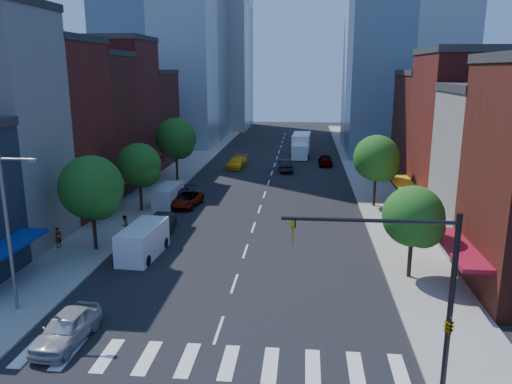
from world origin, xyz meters
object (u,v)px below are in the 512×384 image
Objects in this scene: traffic_car_far at (325,160)px; traffic_car_oncoming at (285,165)px; parked_car_second at (166,223)px; pedestrian_far at (125,225)px; parked_car_rear at (185,197)px; parked_car_third at (187,200)px; cargo_van_far at (168,196)px; pedestrian_near at (58,238)px; taxi at (237,162)px; parked_car_front at (67,328)px; box_truck at (301,146)px; cargo_van_near at (142,242)px.

traffic_car_oncoming is at bearing 38.86° from traffic_car_far.
pedestrian_far is at bearing -153.19° from parked_car_second.
traffic_car_oncoming is (9.73, 18.26, 0.06)m from parked_car_rear.
traffic_car_oncoming is at bearing 58.22° from parked_car_rear.
cargo_van_far is (-2.01, 0.15, 0.33)m from parked_car_third.
cargo_van_far reaches higher than pedestrian_far.
pedestrian_near reaches higher than traffic_car_oncoming.
parked_car_third is at bearing -3.44° from pedestrian_near.
parked_car_second is at bearing -27.64° from pedestrian_near.
pedestrian_near is at bearing -28.17° from pedestrian_far.
parked_car_front is at bearing -85.66° from taxi.
traffic_car_oncoming is 36.30m from pedestrian_near.
cargo_van_far is at bearing 3.97° from pedestrian_near.
box_truck is (11.70, 30.56, 0.93)m from parked_car_rear.
traffic_car_far reaches higher than parked_car_second.
pedestrian_near is (-6.55, -14.19, 0.19)m from parked_car_rear.
pedestrian_far is (-3.00, -9.70, 0.28)m from parked_car_third.
pedestrian_near is 5.37m from pedestrian_far.
parked_car_second is 40.88m from box_truck.
traffic_car_oncoming is (11.28, 19.03, -0.21)m from cargo_van_far.
parked_car_front is 0.88× the size of taxi.
parked_car_rear is 32.74m from box_truck.
taxi is at bearing 91.20° from parked_car_front.
cargo_van_near is at bearing 94.07° from parked_car_front.
traffic_car_far is at bearing 72.14° from cargo_van_near.
taxi is at bearing 78.32° from parked_car_rear.
cargo_van_near is at bearing -95.52° from parked_car_second.
cargo_van_far is (-2.01, 7.96, 0.39)m from parked_car_second.
taxi is at bearing 79.92° from parked_car_second.
parked_car_rear is at bearing 95.19° from cargo_van_near.
pedestrian_near is (-7.00, 13.05, 0.13)m from parked_car_front.
traffic_car_far is (14.90, 38.09, -0.36)m from cargo_van_near.
parked_car_second is 8.74m from parked_car_rear.
box_truck is at bearing -65.61° from traffic_car_far.
cargo_van_far is (-2.00, 14.31, -0.15)m from cargo_van_near.
parked_car_third is 20.96m from taxi.
box_truck reaches higher than cargo_van_far.
box_truck reaches higher than traffic_car_far.
pedestrian_far is at bearing -23.84° from pedestrian_near.
cargo_van_far is at bearing 101.46° from cargo_van_near.
cargo_van_near is 1.05× the size of taxi.
cargo_van_near is 7.05m from pedestrian_near.
pedestrian_far is (-3.00, 16.63, 0.16)m from parked_car_front.
parked_car_rear is at bearing -173.46° from pedestrian_far.
parked_car_third is at bearing 57.12° from traffic_car_oncoming.
cargo_van_far is at bearing 53.19° from traffic_car_far.
cargo_van_far is at bearing -110.50° from box_truck.
parked_car_second is at bearing -103.54° from box_truck.
traffic_car_oncoming is at bearing 65.60° from parked_car_second.
parked_car_front is 14.81m from pedestrian_near.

